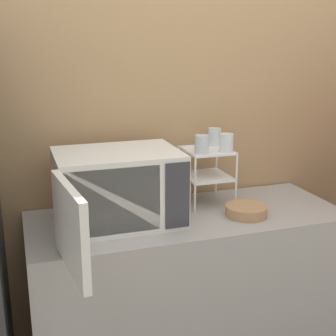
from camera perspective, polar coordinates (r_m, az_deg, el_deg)
wall_back at (r=2.51m, az=-0.27°, el=5.62°), size 8.00×0.06×2.60m
counter at (r=2.50m, az=2.32°, el=-15.35°), size 1.55×0.61×0.90m
microwave at (r=2.15m, az=-6.36°, el=-2.53°), size 0.59×0.85×0.34m
dish_rack at (r=2.42m, az=4.73°, el=0.44°), size 0.23×0.25×0.29m
glass_front_left at (r=2.30m, az=4.11°, el=2.88°), size 0.07×0.07×0.09m
glass_back_right at (r=2.49m, az=5.68°, el=3.82°), size 0.07×0.07×0.09m
glass_front_right at (r=2.35m, az=7.13°, el=3.06°), size 0.07×0.07×0.09m
bowl at (r=2.31m, az=9.53°, el=-5.17°), size 0.20×0.20×0.05m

